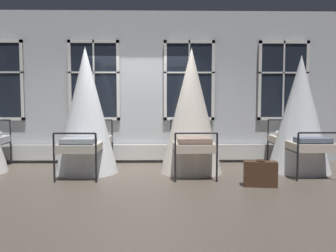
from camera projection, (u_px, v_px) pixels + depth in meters
name	position (u px, v px, depth m)	size (l,w,h in m)	color
ground	(139.00, 174.00, 7.09)	(22.38, 22.38, 0.00)	brown
back_wall_with_windows	(142.00, 88.00, 8.32)	(12.19, 0.10, 3.55)	silver
window_bank	(142.00, 116.00, 8.25)	(7.86, 0.10, 2.80)	black
cot_second	(86.00, 112.00, 7.16)	(1.28, 1.87, 2.57)	black
cot_third	(191.00, 112.00, 7.20)	(1.28, 1.87, 2.55)	black
cot_fourth	(300.00, 115.00, 7.27)	(1.28, 1.86, 2.41)	black
suitcase_dark	(260.00, 174.00, 6.05)	(0.58, 0.29, 0.47)	#472D1E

